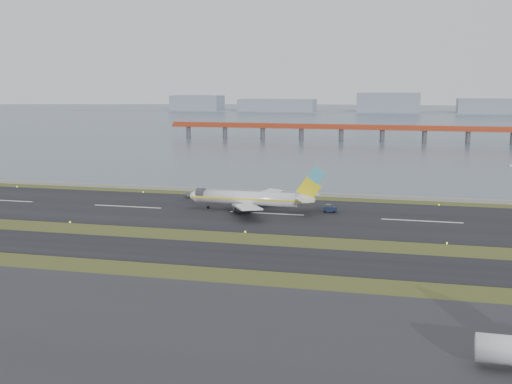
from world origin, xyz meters
TOP-DOWN VIEW (x-y plane):
  - ground at (0.00, 0.00)m, footprint 1000.00×1000.00m
  - apron_strip at (0.00, -55.00)m, footprint 1000.00×50.00m
  - taxiway_strip at (0.00, -12.00)m, footprint 1000.00×18.00m
  - runway_strip at (0.00, 30.00)m, footprint 1000.00×45.00m
  - seawall at (0.00, 60.00)m, footprint 1000.00×2.50m
  - bay_water at (0.00, 460.00)m, footprint 1400.00×800.00m
  - red_pier at (20.00, 250.00)m, footprint 260.00×5.00m
  - far_shoreline at (13.62, 620.00)m, footprint 1400.00×80.00m
  - airliner at (-4.63, 32.69)m, footprint 38.52×32.89m
  - pushback_tug at (16.14, 35.42)m, footprint 3.51×2.10m

SIDE VIEW (x-z plane):
  - ground at x=0.00m, z-range 0.00..0.00m
  - bay_water at x=0.00m, z-range -0.65..0.65m
  - apron_strip at x=0.00m, z-range 0.00..0.10m
  - taxiway_strip at x=0.00m, z-range 0.00..0.10m
  - runway_strip at x=0.00m, z-range 0.00..0.10m
  - seawall at x=0.00m, z-range 0.00..1.00m
  - pushback_tug at x=16.14m, z-range -0.03..2.20m
  - airliner at x=-4.63m, z-range -2.94..9.86m
  - far_shoreline at x=13.62m, z-range -24.18..36.32m
  - red_pier at x=20.00m, z-range 2.18..12.38m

